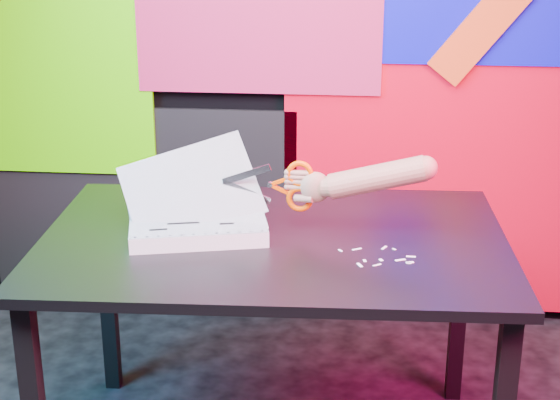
# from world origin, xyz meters

# --- Properties ---
(room) EXTENTS (3.01, 3.01, 2.71)m
(room) POSITION_xyz_m (0.00, 0.00, 1.35)
(room) COLOR black
(room) RESTS_ON ground
(backdrop) EXTENTS (2.88, 0.05, 2.08)m
(backdrop) POSITION_xyz_m (0.06, 1.46, 0.96)
(backdrop) COLOR red
(backdrop) RESTS_ON ground
(work_table) EXTENTS (1.37, 0.94, 0.75)m
(work_table) POSITION_xyz_m (-0.09, 0.45, 0.67)
(work_table) COLOR black
(work_table) RESTS_ON ground
(printout_stack) EXTENTS (0.47, 0.37, 0.29)m
(printout_stack) POSITION_xyz_m (-0.31, 0.46, 0.78)
(printout_stack) COLOR silver
(printout_stack) RESTS_ON work_table
(scissors) EXTENTS (0.27, 0.03, 0.15)m
(scissors) POSITION_xyz_m (-0.03, 0.49, 0.89)
(scissors) COLOR silver
(scissors) RESTS_ON printout_stack
(hand_forearm) EXTENTS (0.42, 0.10, 0.16)m
(hand_forearm) POSITION_xyz_m (0.17, 0.47, 0.93)
(hand_forearm) COLOR #AB6453
(hand_forearm) RESTS_ON work_table
(paper_clippings) EXTENTS (0.21, 0.15, 0.00)m
(paper_clippings) POSITION_xyz_m (0.23, 0.32, 0.75)
(paper_clippings) COLOR white
(paper_clippings) RESTS_ON work_table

